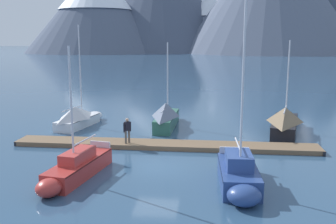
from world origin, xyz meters
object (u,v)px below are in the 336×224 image
Objects in this scene: sailboat_second_berth at (75,168)px; sailboat_mid_dock_port at (167,115)px; sailboat_nearest_berth at (79,117)px; sailboat_mid_dock_starboard at (239,175)px; person_on_dock at (127,129)px; sailboat_far_berth at (285,120)px.

sailboat_mid_dock_port is (3.27, 12.41, 0.42)m from sailboat_second_berth.
sailboat_nearest_berth is 1.18× the size of sailboat_mid_dock_port.
sailboat_mid_dock_starboard is 5.49× the size of person_on_dock.
sailboat_second_berth is 0.98× the size of sailboat_mid_dock_port.
sailboat_nearest_berth reaches higher than person_on_dock.
sailboat_mid_dock_starboard is 9.37m from person_on_dock.
sailboat_far_berth is at bearing 42.57° from sailboat_second_berth.
sailboat_mid_dock_starboard is at bearing -68.71° from sailboat_mid_dock_port.
sailboat_mid_dock_starboard reaches higher than sailboat_second_berth.
sailboat_mid_dock_starboard is at bearing -2.49° from sailboat_second_berth.
person_on_dock is (1.40, 6.02, 0.68)m from sailboat_second_berth.
sailboat_nearest_berth reaches higher than sailboat_far_berth.
sailboat_far_berth reaches higher than sailboat_second_berth.
sailboat_mid_dock_port is (7.20, 0.57, 0.19)m from sailboat_nearest_berth.
person_on_dock is at bearing -106.29° from sailboat_mid_dock_port.
sailboat_mid_dock_port reaches higher than person_on_dock.
sailboat_mid_dock_starboard reaches higher than person_on_dock.
sailboat_second_berth is at bearing 177.51° from sailboat_mid_dock_starboard.
sailboat_nearest_berth is at bearing 132.49° from person_on_dock.
sailboat_mid_dock_starboard is at bearing -45.05° from sailboat_nearest_berth.
sailboat_second_berth is 6.22m from person_on_dock.
sailboat_mid_dock_starboard is 1.21× the size of sailboat_far_berth.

